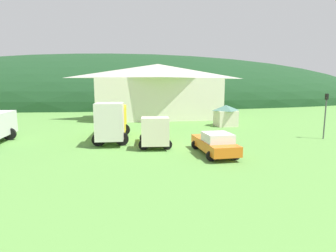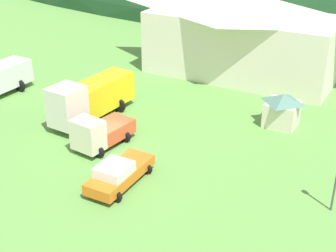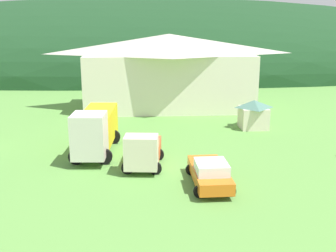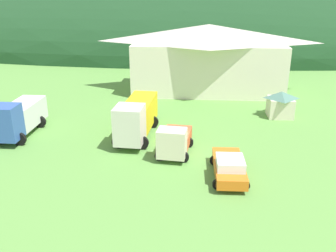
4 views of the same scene
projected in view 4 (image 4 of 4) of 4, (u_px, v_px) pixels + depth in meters
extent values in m
plane|color=#5B9342|center=(181.00, 153.00, 28.97)|extent=(200.00, 200.00, 0.00)
ellipsoid|color=#193D1E|center=(192.00, 43.00, 85.53)|extent=(159.18, 60.00, 27.59)
cube|color=silver|center=(207.00, 67.00, 45.26)|extent=(17.87, 8.29, 6.02)
pyramid|color=#B7B2A3|center=(209.00, 33.00, 43.81)|extent=(19.30, 8.95, 2.11)
cube|color=beige|center=(280.00, 107.00, 36.83)|extent=(2.39, 2.36, 1.92)
pyramid|color=#4C7A6B|center=(282.00, 95.00, 36.36)|extent=(2.58, 2.55, 0.67)
cube|color=#3356AD|center=(5.00, 122.00, 29.82)|extent=(2.28, 2.02, 2.86)
cube|color=black|center=(3.00, 115.00, 29.51)|extent=(1.23, 1.61, 0.91)
cube|color=silver|center=(25.00, 113.00, 33.12)|extent=(2.31, 4.81, 2.07)
cylinder|color=black|center=(19.00, 139.00, 30.26)|extent=(1.10, 0.30, 1.10)
cylinder|color=black|center=(40.00, 122.00, 34.08)|extent=(1.10, 0.30, 1.10)
cylinder|color=black|center=(20.00, 121.00, 34.24)|extent=(1.10, 0.30, 1.10)
cube|color=silver|center=(130.00, 125.00, 29.10)|extent=(2.36, 2.51, 3.01)
cube|color=black|center=(129.00, 117.00, 28.76)|extent=(1.31, 1.97, 0.96)
cube|color=yellow|center=(140.00, 112.00, 32.95)|extent=(2.56, 5.82, 2.39)
cylinder|color=black|center=(142.00, 143.00, 29.52)|extent=(1.10, 0.30, 1.10)
cylinder|color=black|center=(119.00, 142.00, 29.76)|extent=(1.10, 0.30, 1.10)
cylinder|color=black|center=(153.00, 122.00, 34.04)|extent=(1.10, 0.30, 1.10)
cylinder|color=black|center=(132.00, 121.00, 34.29)|extent=(1.10, 0.30, 1.10)
cube|color=beige|center=(172.00, 143.00, 27.15)|extent=(2.25, 1.73, 2.14)
cube|color=black|center=(172.00, 138.00, 26.92)|extent=(1.26, 1.33, 0.69)
cube|color=#DB512D|center=(177.00, 138.00, 29.49)|extent=(2.42, 3.35, 1.06)
cylinder|color=black|center=(184.00, 157.00, 27.38)|extent=(0.80, 0.30, 0.80)
cylinder|color=black|center=(160.00, 155.00, 27.69)|extent=(0.80, 0.30, 0.80)
cylinder|color=black|center=(188.00, 142.00, 29.96)|extent=(0.80, 0.30, 0.80)
cylinder|color=black|center=(167.00, 141.00, 30.27)|extent=(0.80, 0.30, 0.80)
cube|color=orange|center=(229.00, 167.00, 25.22)|extent=(2.08, 5.19, 0.70)
cube|color=silver|center=(230.00, 163.00, 24.41)|extent=(1.86, 2.10, 0.62)
cylinder|color=black|center=(245.00, 185.00, 23.67)|extent=(0.68, 0.24, 0.68)
cylinder|color=black|center=(218.00, 184.00, 23.76)|extent=(0.68, 0.24, 0.68)
cylinder|color=black|center=(238.00, 161.00, 26.93)|extent=(0.68, 0.24, 0.68)
cylinder|color=black|center=(214.00, 160.00, 27.03)|extent=(0.68, 0.24, 0.68)
cone|color=orange|center=(240.00, 166.00, 26.98)|extent=(0.36, 0.36, 0.47)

